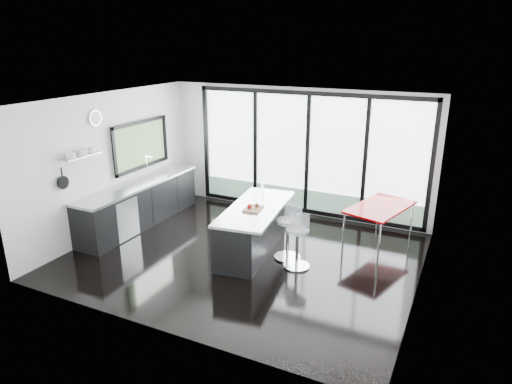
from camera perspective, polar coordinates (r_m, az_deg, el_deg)
The scene contains 11 objects.
floor at distance 8.41m, azimuth -1.52°, elevation -7.94°, with size 6.00×5.00×0.00m, color black.
ceiling at distance 7.59m, azimuth -1.70°, elevation 11.34°, with size 6.00×5.00×0.00m, color white.
wall_back at distance 10.00m, azimuth 6.31°, elevation 4.07°, with size 6.00×0.09×2.80m.
wall_front at distance 5.92m, azimuth -12.82°, elevation -5.33°, with size 6.00×0.00×2.80m, color silver.
wall_left at distance 9.73m, azimuth -16.66°, elevation 4.76°, with size 0.26×5.00×2.80m.
wall_right at distance 7.10m, azimuth 20.46°, elevation -2.02°, with size 0.00×5.00×2.80m, color silver.
counter_cabinets at distance 9.94m, azimuth -14.30°, elevation -1.38°, with size 0.69×3.24×1.36m.
island at distance 8.41m, azimuth -0.51°, elevation -4.58°, with size 1.18×2.26×1.15m.
bar_stool_near at distance 7.90m, azimuth 5.15°, elevation -6.98°, with size 0.45×0.45×0.72m, color silver.
bar_stool_far at distance 8.19m, azimuth 3.97°, elevation -5.87°, with size 0.47×0.47×0.75m, color silver.
red_table at distance 9.03m, azimuth 15.06°, elevation -4.02°, with size 0.82×1.44×0.77m, color #890001.
Camera 1 is at (3.48, -6.68, 3.75)m, focal length 32.00 mm.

